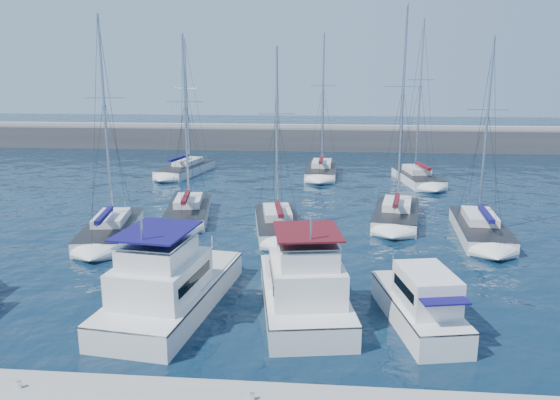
# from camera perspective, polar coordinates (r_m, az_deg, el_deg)

# --- Properties ---
(ground) EXTENTS (220.00, 220.00, 0.00)m
(ground) POSITION_cam_1_polar(r_m,az_deg,el_deg) (29.05, 0.12, -9.11)
(ground) COLOR black
(ground) RESTS_ON ground
(breakwater) EXTENTS (160.00, 6.00, 4.45)m
(breakwater) POSITION_cam_1_polar(r_m,az_deg,el_deg) (79.41, 3.36, 6.14)
(breakwater) COLOR #424244
(breakwater) RESTS_ON ground
(dock_cleat_near_port) EXTENTS (0.16, 0.16, 0.25)m
(dock_cleat_near_port) POSITION_cam_1_polar(r_m,az_deg,el_deg) (21.50, -25.58, -16.99)
(dock_cleat_near_port) COLOR silver
(dock_cleat_near_port) RESTS_ON dock
(dock_cleat_centre) EXTENTS (0.16, 0.16, 0.25)m
(dock_cleat_centre) POSITION_cam_1_polar(r_m,az_deg,el_deg) (19.01, -2.91, -19.82)
(dock_cleat_centre) COLOR silver
(dock_cleat_centre) RESTS_ON dock
(motor_yacht_port_inner) EXTENTS (5.18, 10.50, 4.69)m
(motor_yacht_port_inner) POSITION_cam_1_polar(r_m,az_deg,el_deg) (26.46, -11.51, -9.07)
(motor_yacht_port_inner) COLOR silver
(motor_yacht_port_inner) RESTS_ON ground
(motor_yacht_stbd_inner) EXTENTS (5.12, 9.36, 4.69)m
(motor_yacht_stbd_inner) POSITION_cam_1_polar(r_m,az_deg,el_deg) (25.81, 2.56, -9.39)
(motor_yacht_stbd_inner) COLOR silver
(motor_yacht_stbd_inner) RESTS_ON ground
(motor_yacht_stbd_outer) EXTENTS (3.69, 7.27, 3.20)m
(motor_yacht_stbd_outer) POSITION_cam_1_polar(r_m,az_deg,el_deg) (25.38, 14.45, -10.71)
(motor_yacht_stbd_outer) COLOR silver
(motor_yacht_stbd_outer) RESTS_ON ground
(sailboat_mid_a) EXTENTS (4.41, 8.89, 14.99)m
(sailboat_mid_a) POSITION_cam_1_polar(r_m,az_deg,el_deg) (38.88, -17.29, -3.03)
(sailboat_mid_a) COLOR silver
(sailboat_mid_a) RESTS_ON ground
(sailboat_mid_b) EXTENTS (4.26, 8.54, 14.09)m
(sailboat_mid_b) POSITION_cam_1_polar(r_m,az_deg,el_deg) (42.61, -9.57, -1.18)
(sailboat_mid_b) COLOR silver
(sailboat_mid_b) RESTS_ON ground
(sailboat_mid_c) EXTENTS (4.26, 8.63, 13.04)m
(sailboat_mid_c) POSITION_cam_1_polar(r_m,az_deg,el_deg) (38.60, -0.25, -2.54)
(sailboat_mid_c) COLOR silver
(sailboat_mid_c) RESTS_ON ground
(sailboat_mid_d) EXTENTS (4.49, 8.60, 16.01)m
(sailboat_mid_d) POSITION_cam_1_polar(r_m,az_deg,el_deg) (41.93, 12.07, -1.50)
(sailboat_mid_d) COLOR silver
(sailboat_mid_d) RESTS_ON ground
(sailboat_mid_e) EXTENTS (3.78, 9.08, 13.65)m
(sailboat_mid_e) POSITION_cam_1_polar(r_m,az_deg,el_deg) (39.93, 20.18, -2.85)
(sailboat_mid_e) COLOR silver
(sailboat_mid_e) RESTS_ON ground
(sailboat_back_a) EXTENTS (4.85, 9.64, 14.71)m
(sailboat_back_a) POSITION_cam_1_polar(r_m,az_deg,el_deg) (60.95, -9.81, 3.22)
(sailboat_back_a) COLOR silver
(sailboat_back_a) RESTS_ON ground
(sailboat_back_b) EXTENTS (3.42, 8.77, 15.25)m
(sailboat_back_b) POSITION_cam_1_polar(r_m,az_deg,el_deg) (59.14, 4.36, 3.07)
(sailboat_back_b) COLOR silver
(sailboat_back_b) RESTS_ON ground
(sailboat_back_c) EXTENTS (4.40, 8.89, 16.36)m
(sailboat_back_c) POSITION_cam_1_polar(r_m,az_deg,el_deg) (56.92, 14.17, 2.31)
(sailboat_back_c) COLOR silver
(sailboat_back_c) RESTS_ON ground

